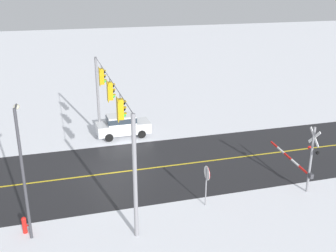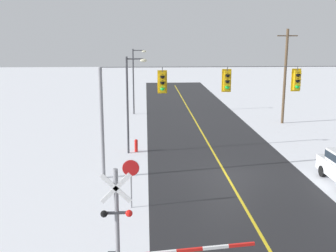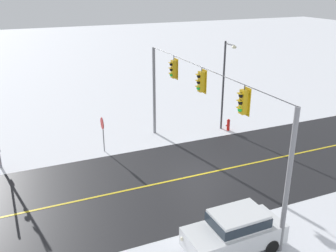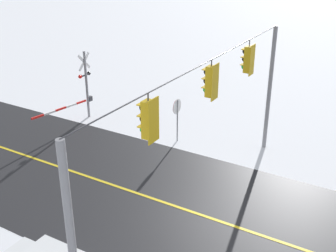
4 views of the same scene
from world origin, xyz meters
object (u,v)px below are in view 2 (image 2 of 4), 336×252
(utility_pole, at_px, (285,76))
(railroad_crossing, at_px, (131,231))
(streetlamp_near, at_px, (131,96))
(fire_hydrant, at_px, (136,145))
(streetlamp_far, at_px, (135,75))
(stop_sign, at_px, (131,173))

(utility_pole, bearing_deg, railroad_crossing, -117.97)
(streetlamp_near, height_order, fire_hydrant, streetlamp_near)
(fire_hydrant, bearing_deg, railroad_crossing, -89.24)
(railroad_crossing, distance_m, streetlamp_far, 29.40)
(fire_hydrant, bearing_deg, utility_pole, 33.37)
(railroad_crossing, height_order, fire_hydrant, railroad_crossing)
(fire_hydrant, bearing_deg, streetlamp_far, 91.28)
(railroad_crossing, xyz_separation_m, fire_hydrant, (-0.21, 15.63, -1.51))
(streetlamp_near, distance_m, utility_pole, 16.09)
(streetlamp_far, bearing_deg, streetlamp_near, -90.00)
(stop_sign, height_order, utility_pole, utility_pole)
(streetlamp_far, bearing_deg, stop_sign, -89.30)
(streetlamp_near, distance_m, fire_hydrant, 3.48)
(utility_pole, bearing_deg, stop_sign, -126.03)
(streetlamp_far, distance_m, fire_hydrant, 14.14)
(railroad_crossing, bearing_deg, stop_sign, 92.13)
(railroad_crossing, height_order, streetlamp_far, streetlamp_far)
(stop_sign, relative_size, streetlamp_near, 0.36)
(stop_sign, bearing_deg, utility_pole, 53.97)
(streetlamp_near, bearing_deg, stop_sign, -88.22)
(streetlamp_near, bearing_deg, streetlamp_far, 90.00)
(railroad_crossing, bearing_deg, fire_hydrant, 90.76)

